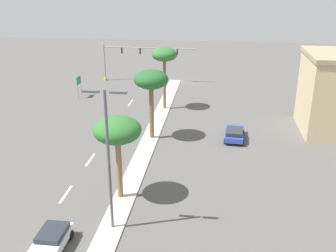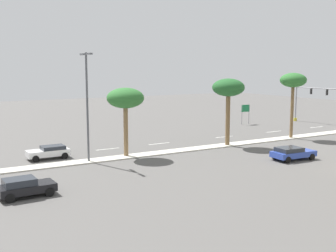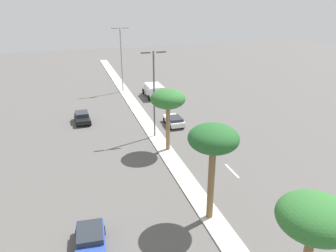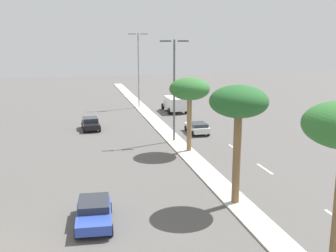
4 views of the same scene
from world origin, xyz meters
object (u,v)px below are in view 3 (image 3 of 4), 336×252
(palm_tree_trailing, at_px, (314,221))
(sedan_white_center, at_px, (174,120))
(palm_tree_mid, at_px, (168,100))
(sedan_blue_inboard, at_px, (90,241))
(street_lamp_near, at_px, (121,55))
(sedan_black_far, at_px, (82,117))
(street_lamp_front, at_px, (154,88))
(box_truck, at_px, (154,90))
(palm_tree_left, at_px, (213,141))

(palm_tree_trailing, bearing_deg, sedan_white_center, 83.30)
(palm_tree_trailing, relative_size, palm_tree_mid, 1.19)
(palm_tree_trailing, distance_m, sedan_blue_inboard, 14.62)
(palm_tree_trailing, height_order, sedan_white_center, palm_tree_trailing)
(palm_tree_trailing, distance_m, street_lamp_near, 48.50)
(street_lamp_near, relative_size, sedan_blue_inboard, 2.48)
(palm_tree_mid, distance_m, sedan_black_far, 15.42)
(palm_tree_trailing, xyz_separation_m, street_lamp_front, (0.09, 27.01, -1.11))
(palm_tree_mid, xyz_separation_m, box_truck, (3.84, 20.81, -4.63))
(box_truck, bearing_deg, street_lamp_front, -104.34)
(palm_tree_trailing, distance_m, sedan_black_far, 36.13)
(street_lamp_front, bearing_deg, street_lamp_near, 90.48)
(palm_tree_left, bearing_deg, sedan_black_far, 108.38)
(street_lamp_near, relative_size, sedan_black_far, 2.83)
(palm_tree_mid, xyz_separation_m, sedan_white_center, (2.99, 7.02, -5.15))
(palm_tree_trailing, xyz_separation_m, sedan_black_far, (-8.07, 34.62, -6.48))
(street_lamp_front, bearing_deg, palm_tree_trailing, -90.20)
(street_lamp_near, bearing_deg, palm_tree_mid, -88.65)
(sedan_white_center, xyz_separation_m, sedan_black_far, (-11.57, 4.72, 0.03))
(sedan_blue_inboard, distance_m, sedan_black_far, 25.21)
(box_truck, bearing_deg, sedan_white_center, -93.52)
(palm_tree_trailing, bearing_deg, sedan_blue_inboard, 133.92)
(street_lamp_front, bearing_deg, sedan_black_far, 137.00)
(palm_tree_left, height_order, sedan_blue_inboard, palm_tree_left)
(palm_tree_left, bearing_deg, street_lamp_front, 89.75)
(palm_tree_mid, distance_m, sedan_blue_inboard, 17.30)
(palm_tree_left, bearing_deg, box_truck, 82.60)
(palm_tree_trailing, height_order, box_truck, palm_tree_trailing)
(sedan_white_center, bearing_deg, street_lamp_front, -139.81)
(street_lamp_front, height_order, sedan_blue_inboard, street_lamp_front)
(street_lamp_front, distance_m, sedan_blue_inboard, 20.55)
(street_lamp_front, distance_m, sedan_black_far, 12.38)
(palm_tree_left, relative_size, sedan_blue_inboard, 1.71)
(street_lamp_near, bearing_deg, sedan_white_center, -79.07)
(palm_tree_mid, relative_size, box_truck, 1.25)
(palm_tree_left, bearing_deg, palm_tree_mid, 87.74)
(box_truck, bearing_deg, street_lamp_near, 132.71)
(palm_tree_trailing, relative_size, palm_tree_left, 1.07)
(sedan_blue_inboard, height_order, sedan_black_far, sedan_black_far)
(sedan_blue_inboard, distance_m, sedan_white_center, 24.03)
(palm_tree_trailing, height_order, street_lamp_front, street_lamp_front)
(sedan_black_far, bearing_deg, palm_tree_left, -71.62)
(sedan_blue_inboard, bearing_deg, palm_tree_mid, 54.48)
(street_lamp_front, bearing_deg, palm_tree_left, -90.25)
(street_lamp_front, bearing_deg, box_truck, 75.66)
(street_lamp_near, bearing_deg, palm_tree_left, -89.84)
(sedan_white_center, bearing_deg, box_truck, 86.48)
(sedan_white_center, height_order, sedan_black_far, sedan_black_far)
(box_truck, bearing_deg, sedan_black_far, -143.87)
(sedan_black_far, distance_m, box_truck, 15.39)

